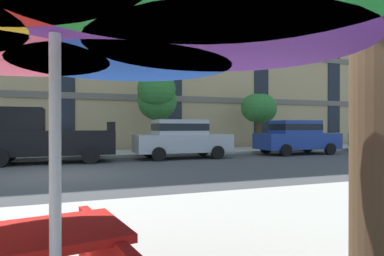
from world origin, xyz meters
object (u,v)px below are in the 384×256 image
street_tree_middle (157,95)px  sedan_blue (296,136)px  street_tree_right (259,109)px  pickup_black (42,138)px  sedan_silver (182,138)px

street_tree_middle → sedan_blue: bearing=-23.2°
sedan_blue → street_tree_right: street_tree_right is taller
street_tree_middle → street_tree_right: (6.54, 0.38, -0.58)m
pickup_black → sedan_silver: pickup_black is taller
sedan_silver → sedan_blue: (6.40, 0.00, 0.00)m
pickup_black → sedan_blue: 12.29m
sedan_silver → street_tree_middle: 3.67m
sedan_blue → street_tree_right: size_ratio=1.25×
sedan_silver → street_tree_middle: (-0.40, 2.92, 2.20)m
pickup_black → sedan_blue: pickup_black is taller
street_tree_middle → street_tree_right: 6.58m
pickup_black → street_tree_right: (12.03, 3.30, 1.54)m
sedan_blue → street_tree_middle: 7.72m
street_tree_middle → street_tree_right: street_tree_middle is taller
sedan_blue → street_tree_middle: bearing=156.8°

